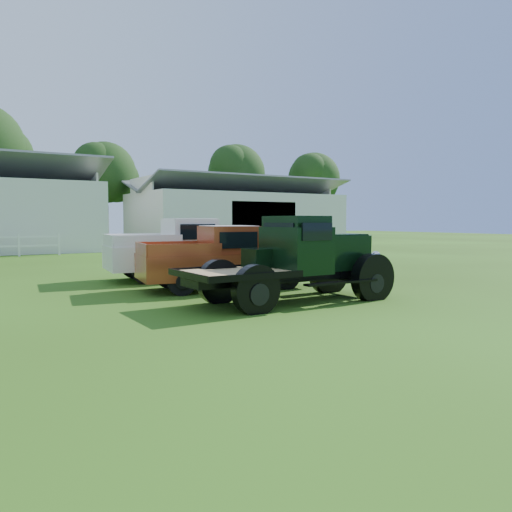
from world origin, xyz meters
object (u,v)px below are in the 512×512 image
vintage_flatbed (292,259)px  misc_car_blue (228,240)px  white_pickup (186,249)px  misc_car_grey (291,240)px  red_pickup (225,257)px

vintage_flatbed → misc_car_blue: bearing=66.4°
misc_car_blue → vintage_flatbed: bearing=-174.7°
white_pickup → misc_car_grey: size_ratio=1.07×
white_pickup → misc_car_grey: (9.93, 8.11, -0.15)m
vintage_flatbed → red_pickup: 2.81m
red_pickup → misc_car_blue: red_pickup is taller
red_pickup → misc_car_blue: bearing=70.2°
vintage_flatbed → misc_car_blue: (5.89, 14.12, -0.17)m
red_pickup → misc_car_grey: bearing=56.3°
vintage_flatbed → misc_car_grey: size_ratio=1.03×
vintage_flatbed → white_pickup: vintage_flatbed is taller
white_pickup → misc_car_grey: bearing=45.3°
misc_car_blue → misc_car_grey: bearing=-68.2°
red_pickup → white_pickup: (0.06, 2.81, 0.07)m
white_pickup → red_pickup: bearing=-85.1°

